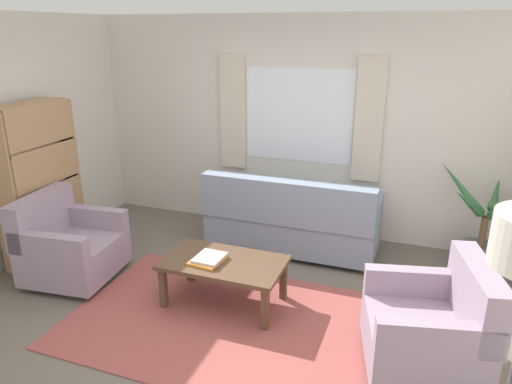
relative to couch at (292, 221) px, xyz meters
name	(u,v)px	position (x,y,z in m)	size (l,w,h in m)	color
ground_plane	(227,322)	(-0.13, -1.56, -0.37)	(6.24, 6.24, 0.00)	#6B6056
wall_back	(299,127)	(-0.13, 0.70, 0.93)	(5.32, 0.12, 2.60)	silver
window_with_curtains	(298,116)	(-0.13, 0.61, 1.08)	(1.98, 0.07, 1.40)	white
area_rug	(227,322)	(-0.13, -1.56, -0.36)	(2.72, 1.80, 0.01)	#9E4C47
couch	(292,221)	(0.00, 0.00, 0.00)	(1.90, 0.82, 0.92)	gray
armchair_left	(68,246)	(-1.94, -1.38, -0.01)	(0.90, 0.92, 0.88)	#998499
armchair_right	(432,328)	(1.53, -1.58, -0.01)	(0.99, 1.01, 0.88)	#998499
coffee_table	(224,266)	(-0.27, -1.29, 0.01)	(1.10, 0.64, 0.44)	brown
book_stack_on_table	(209,259)	(-0.39, -1.35, 0.10)	(0.29, 0.33, 0.05)	orange
potted_plant	(482,237)	(1.98, 0.21, 0.02)	(1.09, 0.97, 1.10)	#56565B
bookshelf	(44,181)	(-2.47, -1.05, 0.51)	(0.30, 0.94, 1.72)	#A87F56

